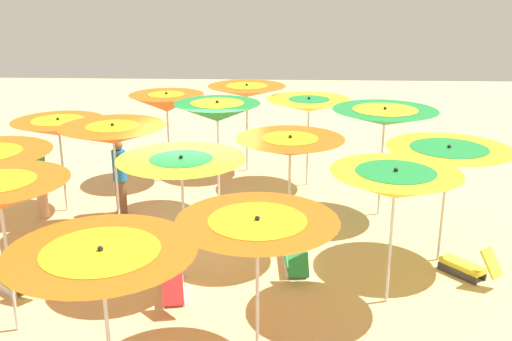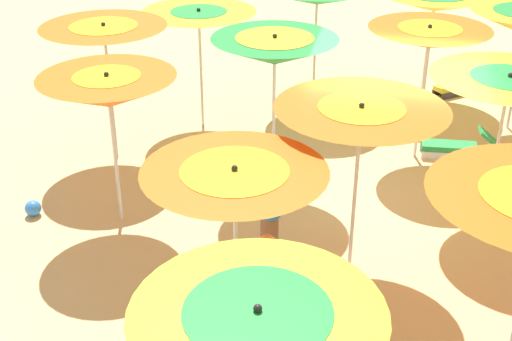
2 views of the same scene
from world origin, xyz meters
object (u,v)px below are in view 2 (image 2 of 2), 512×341
object	(u,v)px
beach_umbrella_9	(508,90)
beachgoer_1	(267,295)
beach_umbrella_0	(435,2)
beach_umbrella_11	(235,184)
beach_umbrella_5	(429,38)
beach_umbrella_2	(199,20)
beach_umbrella_10	(361,121)
beach_umbrella_3	(104,35)
lounger_2	(456,85)
beach_ball	(33,208)
lounger_0	(455,146)
beachgoer_0	(270,208)
beach_umbrella_6	(275,51)
beach_umbrella_15	(258,327)
beach_umbrella_7	(108,91)

from	to	relation	value
beach_umbrella_9	beachgoer_1	xyz separation A→B (m)	(-3.60, 2.66, -1.21)
beach_umbrella_0	beach_umbrella_11	xyz separation A→B (m)	(-7.92, 2.18, -0.09)
beach_umbrella_5	beach_umbrella_11	size ratio (longest dim) A/B	1.09
beach_umbrella_2	beach_umbrella_9	world-z (taller)	beach_umbrella_2
beach_umbrella_2	beach_umbrella_9	bearing A→B (deg)	-114.62
beach_umbrella_10	beach_umbrella_3	bearing A→B (deg)	60.89
beach_umbrella_10	lounger_2	size ratio (longest dim) A/B	2.24
beach_umbrella_0	beach_umbrella_9	bearing A→B (deg)	-168.98
beach_umbrella_10	beach_ball	distance (m)	5.21
beach_umbrella_11	lounger_0	xyz separation A→B (m)	(5.20, -2.71, -1.76)
beach_umbrella_11	beachgoer_0	world-z (taller)	beach_umbrella_11
beach_umbrella_9	beach_umbrella_0	bearing A→B (deg)	11.02
beach_umbrella_2	beach_umbrella_3	size ratio (longest dim) A/B	0.95
beach_umbrella_0	beach_umbrella_5	bearing A→B (deg)	176.96
beach_umbrella_6	beach_umbrella_5	bearing A→B (deg)	-55.03
beach_umbrella_15	lounger_0	size ratio (longest dim) A/B	1.60
beach_umbrella_9	lounger_0	world-z (taller)	beach_umbrella_9
beach_umbrella_6	lounger_0	size ratio (longest dim) A/B	1.87
beach_umbrella_0	beach_umbrella_10	xyz separation A→B (m)	(-6.36, 0.98, 0.09)
beach_umbrella_6	beach_umbrella_9	bearing A→B (deg)	-94.48
beach_umbrella_5	beach_umbrella_15	size ratio (longest dim) A/B	1.09
beach_umbrella_0	beach_umbrella_2	distance (m)	4.80
lounger_2	beachgoer_0	world-z (taller)	beachgoer_0
beach_umbrella_11	beachgoer_1	distance (m)	1.26
beach_umbrella_10	beach_umbrella_5	bearing A→B (deg)	-13.27
beach_umbrella_6	beach_umbrella_9	size ratio (longest dim) A/B	1.11
lounger_0	beachgoer_1	world-z (taller)	beachgoer_1
beach_umbrella_5	beach_umbrella_3	bearing A→B (deg)	102.07
lounger_0	beach_umbrella_10	bearing A→B (deg)	63.26
beach_umbrella_11	lounger_0	distance (m)	6.12
beachgoer_0	beach_umbrella_7	bearing A→B (deg)	-42.81
beach_umbrella_2	beach_umbrella_0	bearing A→B (deg)	-60.80
lounger_2	beach_umbrella_3	bearing A→B (deg)	-4.27
beach_umbrella_6	beach_umbrella_10	bearing A→B (deg)	-143.62
beach_umbrella_15	lounger_2	world-z (taller)	beach_umbrella_15
lounger_2	beachgoer_1	size ratio (longest dim) A/B	0.66
beach_umbrella_2	lounger_0	size ratio (longest dim) A/B	1.69
beach_umbrella_11	beach_umbrella_7	bearing A→B (deg)	48.69
beach_umbrella_3	beach_umbrella_5	xyz separation A→B (m)	(1.11, -5.17, -0.05)
beachgoer_0	beach_umbrella_3	bearing A→B (deg)	-66.24
beach_umbrella_5	beach_umbrella_7	xyz separation A→B (m)	(-3.09, 4.28, -0.10)
lounger_2	beachgoer_1	world-z (taller)	beachgoer_1
beach_umbrella_15	beachgoer_1	size ratio (longest dim) A/B	1.36
beach_umbrella_5	beachgoer_0	size ratio (longest dim) A/B	1.40
beach_umbrella_6	beachgoer_1	distance (m)	4.18
beach_umbrella_3	beach_umbrella_5	distance (m)	5.29
beach_umbrella_15	lounger_0	xyz separation A→B (m)	(7.36, -2.01, -1.76)
beach_umbrella_15	beachgoer_0	bearing A→B (deg)	9.42
beach_umbrella_5	beach_umbrella_10	world-z (taller)	beach_umbrella_5
beach_umbrella_0	beachgoer_0	bearing A→B (deg)	162.75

